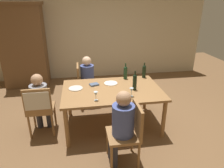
# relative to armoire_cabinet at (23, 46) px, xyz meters

# --- Properties ---
(ground_plane) EXTENTS (10.00, 10.00, 0.00)m
(ground_plane) POSITION_rel_armoire_cabinet_xyz_m (1.97, -2.33, -1.10)
(ground_plane) COLOR brown
(rear_room_partition) EXTENTS (6.40, 0.12, 2.70)m
(rear_room_partition) POSITION_rel_armoire_cabinet_xyz_m (1.97, 0.45, 0.25)
(rear_room_partition) COLOR beige
(rear_room_partition) RESTS_ON ground_plane
(armoire_cabinet) EXTENTS (1.18, 0.62, 2.18)m
(armoire_cabinet) POSITION_rel_armoire_cabinet_xyz_m (0.00, 0.00, 0.00)
(armoire_cabinet) COLOR brown
(armoire_cabinet) RESTS_ON ground_plane
(dining_table) EXTENTS (1.75, 1.15, 0.74)m
(dining_table) POSITION_rel_armoire_cabinet_xyz_m (1.97, -2.33, -0.43)
(dining_table) COLOR olive
(dining_table) RESTS_ON ground_plane
(chair_near) EXTENTS (0.44, 0.44, 0.92)m
(chair_near) POSITION_rel_armoire_cabinet_xyz_m (2.06, -3.28, -0.56)
(chair_near) COLOR olive
(chair_near) RESTS_ON ground_plane
(chair_left_end) EXTENTS (0.44, 0.46, 0.92)m
(chair_left_end) POSITION_rel_armoire_cabinet_xyz_m (0.72, -2.45, -0.50)
(chair_left_end) COLOR olive
(chair_left_end) RESTS_ON ground_plane
(chair_far_left) EXTENTS (0.44, 0.44, 0.92)m
(chair_far_left) POSITION_rel_armoire_cabinet_xyz_m (1.49, -1.37, -0.56)
(chair_far_left) COLOR olive
(chair_far_left) RESTS_ON ground_plane
(person_woman_host) EXTENTS (0.35, 0.31, 1.13)m
(person_woman_host) POSITION_rel_armoire_cabinet_xyz_m (1.95, -3.28, -0.44)
(person_woman_host) COLOR #33333D
(person_woman_host) RESTS_ON ground_plane
(person_man_bearded) EXTENTS (0.29, 0.33, 1.10)m
(person_man_bearded) POSITION_rel_armoire_cabinet_xyz_m (0.72, -2.30, -0.46)
(person_man_bearded) COLOR #33333D
(person_man_bearded) RESTS_ON ground_plane
(person_man_guest) EXTENTS (0.34, 0.29, 1.11)m
(person_man_guest) POSITION_rel_armoire_cabinet_xyz_m (1.61, -1.37, -0.45)
(person_man_guest) COLOR #33333D
(person_man_guest) RESTS_ON ground_plane
(wine_bottle_tall_green) EXTENTS (0.07, 0.07, 0.35)m
(wine_bottle_tall_green) POSITION_rel_armoire_cabinet_xyz_m (2.36, -2.41, -0.20)
(wine_bottle_tall_green) COLOR black
(wine_bottle_tall_green) RESTS_ON dining_table
(wine_bottle_dark_red) EXTENTS (0.07, 0.07, 0.32)m
(wine_bottle_dark_red) POSITION_rel_armoire_cabinet_xyz_m (2.32, -1.86, -0.21)
(wine_bottle_dark_red) COLOR #19381E
(wine_bottle_dark_red) RESTS_ON dining_table
(wine_bottle_short_olive) EXTENTS (0.08, 0.08, 0.31)m
(wine_bottle_short_olive) POSITION_rel_armoire_cabinet_xyz_m (2.71, -1.84, -0.21)
(wine_bottle_short_olive) COLOR black
(wine_bottle_short_olive) RESTS_ON dining_table
(wine_glass_near_left) EXTENTS (0.07, 0.07, 0.15)m
(wine_glass_near_left) POSITION_rel_armoire_cabinet_xyz_m (2.24, -2.66, -0.25)
(wine_glass_near_left) COLOR silver
(wine_glass_near_left) RESTS_ON dining_table
(wine_glass_centre) EXTENTS (0.07, 0.07, 0.15)m
(wine_glass_centre) POSITION_rel_armoire_cabinet_xyz_m (1.65, -2.71, -0.25)
(wine_glass_centre) COLOR silver
(wine_glass_centre) RESTS_ON dining_table
(dinner_plate_host) EXTENTS (0.25, 0.25, 0.01)m
(dinner_plate_host) POSITION_rel_armoire_cabinet_xyz_m (1.33, -2.20, -0.35)
(dinner_plate_host) COLOR silver
(dinner_plate_host) RESTS_ON dining_table
(dinner_plate_guest_left) EXTENTS (0.26, 0.26, 0.01)m
(dinner_plate_guest_left) POSITION_rel_armoire_cabinet_xyz_m (1.99, -2.07, -0.35)
(dinner_plate_guest_left) COLOR white
(dinner_plate_guest_left) RESTS_ON dining_table
(folded_napkin) EXTENTS (0.19, 0.16, 0.03)m
(folded_napkin) POSITION_rel_armoire_cabinet_xyz_m (1.67, -2.10, -0.34)
(folded_napkin) COLOR #4C5B75
(folded_napkin) RESTS_ON dining_table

